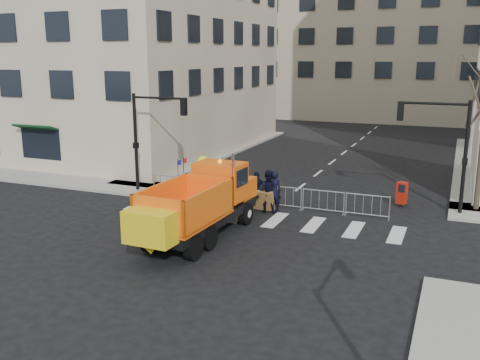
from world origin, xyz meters
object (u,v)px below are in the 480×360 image
at_px(cop_a, 274,191).
at_px(newspaper_box, 402,193).
at_px(plow_truck, 199,203).
at_px(worker, 203,175).
at_px(cop_c, 257,190).
at_px(cop_b, 268,191).

xyz_separation_m(cop_a, newspaper_box, (5.59, 3.31, -0.31)).
distance_m(plow_truck, worker, 7.00).
bearing_deg(cop_a, worker, -50.17).
bearing_deg(cop_c, newspaper_box, 173.93).
height_order(plow_truck, newspaper_box, plow_truck).
height_order(cop_a, cop_b, cop_b).
bearing_deg(cop_c, cop_a, 134.13).
relative_size(cop_c, newspaper_box, 1.69).
bearing_deg(worker, newspaper_box, -10.32).
bearing_deg(cop_a, cop_c, -46.79).
bearing_deg(plow_truck, worker, 27.19).
relative_size(worker, newspaper_box, 1.82).
height_order(cop_a, worker, worker).
xyz_separation_m(cop_b, newspaper_box, (5.83, 3.45, -0.33)).
bearing_deg(newspaper_box, cop_c, -132.53).
relative_size(cop_a, cop_b, 0.98).
distance_m(cop_a, cop_c, 0.99).
height_order(plow_truck, cop_b, plow_truck).
bearing_deg(cop_b, worker, -26.91).
bearing_deg(cop_b, cop_c, -35.37).
bearing_deg(newspaper_box, cop_b, -126.96).
xyz_separation_m(plow_truck, cop_a, (1.54, 4.87, -0.51)).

